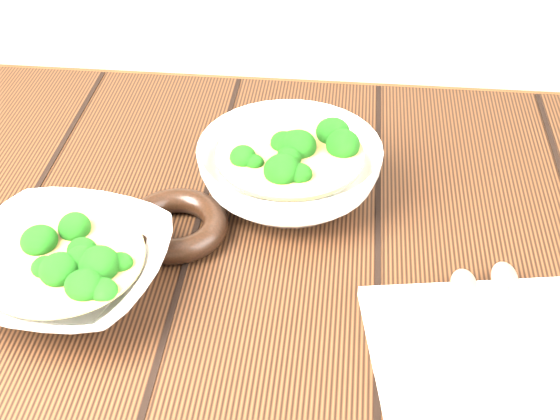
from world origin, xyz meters
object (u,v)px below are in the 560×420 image
object	(u,v)px
trivet	(176,225)
napkin	(483,350)
soup_bowl_front	(65,268)
soup_bowl_back	(290,168)
table	(210,345)

from	to	relation	value
trivet	napkin	world-z (taller)	trivet
soup_bowl_front	napkin	bearing A→B (deg)	-6.56
soup_bowl_back	trivet	distance (m)	0.15
soup_bowl_back	napkin	world-z (taller)	soup_bowl_back
napkin	soup_bowl_front	bearing A→B (deg)	163.69
table	soup_bowl_front	bearing A→B (deg)	-162.17
table	soup_bowl_front	xyz separation A→B (m)	(-0.13, -0.04, 0.15)
soup_bowl_back	napkin	xyz separation A→B (m)	(0.20, -0.22, -0.03)
soup_bowl_front	soup_bowl_back	bearing A→B (deg)	40.58
table	trivet	bearing A→B (deg)	128.57
soup_bowl_front	trivet	size ratio (longest dim) A/B	2.00
table	soup_bowl_back	size ratio (longest dim) A/B	4.87
soup_bowl_back	table	bearing A→B (deg)	-119.49
soup_bowl_front	napkin	world-z (taller)	soup_bowl_front
soup_bowl_back	napkin	bearing A→B (deg)	-48.39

